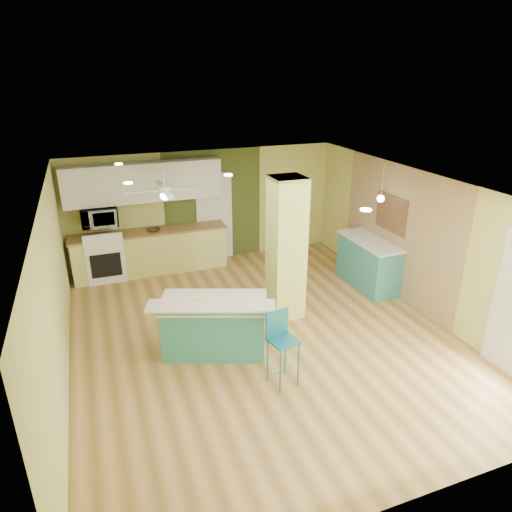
# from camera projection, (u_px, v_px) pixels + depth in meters

# --- Properties ---
(floor) EXTENTS (6.00, 7.00, 0.01)m
(floor) POSITION_uv_depth(u_px,v_px,m) (261.00, 334.00, 7.61)
(floor) COLOR olive
(floor) RESTS_ON ground
(ceiling) EXTENTS (6.00, 7.00, 0.01)m
(ceiling) POSITION_uv_depth(u_px,v_px,m) (262.00, 187.00, 6.66)
(ceiling) COLOR white
(ceiling) RESTS_ON wall_back
(wall_back) EXTENTS (6.00, 0.01, 2.50)m
(wall_back) POSITION_uv_depth(u_px,v_px,m) (205.00, 207.00, 10.17)
(wall_back) COLOR #CECE6E
(wall_back) RESTS_ON floor
(wall_front) EXTENTS (6.00, 0.01, 2.50)m
(wall_front) POSITION_uv_depth(u_px,v_px,m) (402.00, 410.00, 4.10)
(wall_front) COLOR #CECE6E
(wall_front) RESTS_ON floor
(wall_left) EXTENTS (0.01, 7.00, 2.50)m
(wall_left) POSITION_uv_depth(u_px,v_px,m) (54.00, 296.00, 6.16)
(wall_left) COLOR #CECE6E
(wall_left) RESTS_ON floor
(wall_right) EXTENTS (0.01, 7.00, 2.50)m
(wall_right) POSITION_uv_depth(u_px,v_px,m) (419.00, 242.00, 8.11)
(wall_right) COLOR #CECE6E
(wall_right) RESTS_ON floor
(wood_panel) EXTENTS (0.02, 3.40, 2.50)m
(wood_panel) POSITION_uv_depth(u_px,v_px,m) (397.00, 231.00, 8.62)
(wood_panel) COLOR #987756
(wood_panel) RESTS_ON floor
(olive_accent) EXTENTS (2.20, 0.02, 2.50)m
(olive_accent) POSITION_uv_depth(u_px,v_px,m) (214.00, 206.00, 10.22)
(olive_accent) COLOR #445120
(olive_accent) RESTS_ON floor
(interior_door) EXTENTS (0.82, 0.05, 2.00)m
(interior_door) POSITION_uv_depth(u_px,v_px,m) (214.00, 217.00, 10.29)
(interior_door) COLOR white
(interior_door) RESTS_ON floor
(column) EXTENTS (0.55, 0.55, 2.50)m
(column) POSITION_uv_depth(u_px,v_px,m) (286.00, 249.00, 7.78)
(column) COLOR #CCDA65
(column) RESTS_ON floor
(kitchen_run) EXTENTS (3.25, 0.63, 0.94)m
(kitchen_run) POSITION_uv_depth(u_px,v_px,m) (151.00, 251.00, 9.78)
(kitchen_run) COLOR #D6D570
(kitchen_run) RESTS_ON floor
(stove) EXTENTS (0.76, 0.66, 1.08)m
(stove) POSITION_uv_depth(u_px,v_px,m) (105.00, 258.00, 9.47)
(stove) COLOR white
(stove) RESTS_ON floor
(upper_cabinets) EXTENTS (3.20, 0.34, 0.80)m
(upper_cabinets) POSITION_uv_depth(u_px,v_px,m) (144.00, 182.00, 9.32)
(upper_cabinets) COLOR white
(upper_cabinets) RESTS_ON wall_back
(microwave) EXTENTS (0.70, 0.48, 0.39)m
(microwave) POSITION_uv_depth(u_px,v_px,m) (99.00, 217.00, 9.14)
(microwave) COLOR white
(microwave) RESTS_ON wall_back
(ceiling_fan) EXTENTS (1.41, 1.41, 0.61)m
(ceiling_fan) POSITION_uv_depth(u_px,v_px,m) (165.00, 190.00, 8.20)
(ceiling_fan) COLOR white
(ceiling_fan) RESTS_ON ceiling
(pendant_lamp) EXTENTS (0.14, 0.14, 0.69)m
(pendant_lamp) POSITION_uv_depth(u_px,v_px,m) (381.00, 198.00, 8.40)
(pendant_lamp) COLOR white
(pendant_lamp) RESTS_ON ceiling
(wall_decor) EXTENTS (0.03, 0.90, 0.70)m
(wall_decor) POSITION_uv_depth(u_px,v_px,m) (391.00, 213.00, 8.68)
(wall_decor) COLOR brown
(wall_decor) RESTS_ON wood_panel
(peninsula) EXTENTS (1.96, 1.51, 0.98)m
(peninsula) POSITION_uv_depth(u_px,v_px,m) (214.00, 325.00, 7.01)
(peninsula) COLOR teal
(peninsula) RESTS_ON floor
(bar_stool) EXTENTS (0.43, 0.43, 1.09)m
(bar_stool) POSITION_uv_depth(u_px,v_px,m) (281.00, 336.00, 6.19)
(bar_stool) COLOR #1D6F83
(bar_stool) RESTS_ON floor
(side_counter) EXTENTS (0.64, 1.52, 0.98)m
(side_counter) POSITION_uv_depth(u_px,v_px,m) (368.00, 263.00, 9.16)
(side_counter) COLOR teal
(side_counter) RESTS_ON floor
(fruit_bowl) EXTENTS (0.29, 0.29, 0.07)m
(fruit_bowl) POSITION_uv_depth(u_px,v_px,m) (154.00, 230.00, 9.55)
(fruit_bowl) COLOR #3D2619
(fruit_bowl) RESTS_ON kitchen_run
(canister) EXTENTS (0.16, 0.16, 0.15)m
(canister) POSITION_uv_depth(u_px,v_px,m) (199.00, 302.00, 6.69)
(canister) COLOR yellow
(canister) RESTS_ON peninsula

